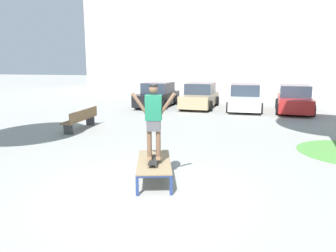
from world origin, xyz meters
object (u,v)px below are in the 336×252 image
at_px(car_white, 245,98).
at_px(car_red, 294,100).
at_px(park_bench, 81,119).
at_px(car_black, 158,95).
at_px(car_tan, 200,96).
at_px(skate_box, 154,163).
at_px(skater, 154,117).
at_px(skateboard, 154,160).

bearing_deg(car_white, car_red, -5.36).
bearing_deg(park_bench, car_black, 80.23).
bearing_deg(car_tan, car_black, -179.77).
distance_m(skate_box, park_bench, 6.67).
xyz_separation_m(car_black, car_tan, (2.67, 0.01, 0.00)).
relative_size(skater, car_tan, 0.39).
bearing_deg(car_tan, car_red, -6.79).
bearing_deg(skateboard, skater, 99.40).
distance_m(skateboard, car_black, 13.13).
distance_m(car_black, car_red, 8.02).
distance_m(skate_box, car_white, 12.38).
height_order(skater, car_black, skater).
bearing_deg(skate_box, skateboard, -74.85).
xyz_separation_m(skateboard, car_white, (2.14, 12.36, 0.15)).
xyz_separation_m(skate_box, car_red, (4.86, 11.94, 0.28)).
bearing_deg(skater, car_white, 80.15).
relative_size(car_tan, car_red, 0.99).
bearing_deg(car_white, car_tan, 171.78).
bearing_deg(car_white, park_bench, -132.62).
bearing_deg(park_bench, skater, -48.89).
distance_m(skateboard, car_tan, 12.76).
distance_m(skate_box, car_tan, 12.58).
distance_m(car_red, park_bench, 11.62).
relative_size(skateboard, car_tan, 0.19).
height_order(car_black, car_white, same).
height_order(skate_box, skater, skater).
relative_size(car_white, park_bench, 1.76).
bearing_deg(car_red, skate_box, -112.16).
height_order(skateboard, car_black, car_black).
relative_size(skate_box, car_red, 0.47).
bearing_deg(car_red, car_tan, 173.21).
distance_m(car_tan, car_white, 2.69).
height_order(skateboard, car_white, car_white).
height_order(car_tan, park_bench, car_tan).
xyz_separation_m(skate_box, skater, (0.05, -0.17, 1.12)).
height_order(skate_box, car_white, car_white).
bearing_deg(car_black, skateboard, -75.95).
distance_m(skater, car_white, 12.57).
bearing_deg(skate_box, car_tan, 92.15).
bearing_deg(skater, skate_box, 105.20).
bearing_deg(car_white, car_black, 175.99).
distance_m(skater, car_tan, 12.78).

